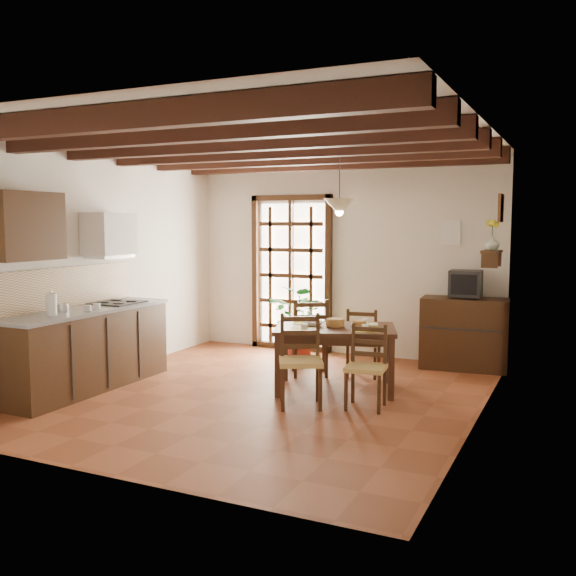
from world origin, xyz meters
The scene contains 25 objects.
ground_plane centered at (0.00, 0.00, 0.00)m, with size 5.00×5.00×0.00m, color brown.
room_shell centered at (0.00, 0.00, 1.82)m, with size 4.52×5.02×2.81m.
ceiling_beams centered at (0.00, 0.00, 2.69)m, with size 4.50×4.34×0.20m.
french_door centered at (-0.80, 2.45, 1.18)m, with size 1.26×0.11×2.32m.
kitchen_counter centered at (-1.96, -0.60, 0.47)m, with size 0.64×2.25×1.38m.
upper_cabinet centered at (-2.08, -1.30, 1.85)m, with size 0.35×0.80×0.70m, color #331E10.
range_hood centered at (-2.05, -0.05, 1.73)m, with size 0.38×0.60×0.54m.
counter_items centered at (-1.95, -0.51, 0.96)m, with size 0.50×1.43×0.25m.
dining_table centered at (0.62, 0.55, 0.63)m, with size 1.53×1.24×0.72m.
chair_near_left centered at (0.52, -0.20, 0.30)m, with size 0.58×0.57×0.95m.
chair_near_right centered at (1.15, 0.02, 0.27)m, with size 0.43×0.41×0.85m.
chair_far_left centered at (0.08, 1.08, 0.30)m, with size 0.59×0.58×0.96m.
chair_far_right centered at (0.70, 1.30, 0.27)m, with size 0.44×0.43×0.85m.
table_setting centered at (0.62, 0.55, 0.72)m, with size 0.97×0.64×0.09m.
table_bowl centered at (0.38, 0.52, 0.75)m, with size 0.22×0.22×0.05m, color white.
sideboard centered at (1.75, 2.23, 0.46)m, with size 1.08×0.49×0.92m, color #331E10.
crt_tv centered at (1.75, 2.22, 1.11)m, with size 0.41×0.38×0.34m.
fuse_box centered at (1.50, 2.48, 1.75)m, with size 0.25×0.03×0.32m, color white.
plant_pot centered at (-0.40, 1.81, 0.11)m, with size 0.38×0.38×0.23m, color maroon.
potted_plant centered at (-0.40, 1.81, 0.57)m, with size 2.00×1.72×2.23m, color #144C19.
wall_shelf centered at (2.14, 1.60, 1.51)m, with size 0.20×0.42×0.20m.
shelf_vase centered at (2.14, 1.60, 1.65)m, with size 0.15×0.15×0.15m, color #B2BFB2.
shelf_flowers centered at (2.14, 1.60, 1.86)m, with size 0.14×0.14×0.36m.
framed_picture centered at (2.22, 1.60, 2.05)m, with size 0.03×0.32×0.32m.
pendant_lamp centered at (0.62, 0.65, 2.08)m, with size 0.36×0.36×0.84m.
Camera 1 is at (3.14, -6.11, 1.90)m, focal length 40.00 mm.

